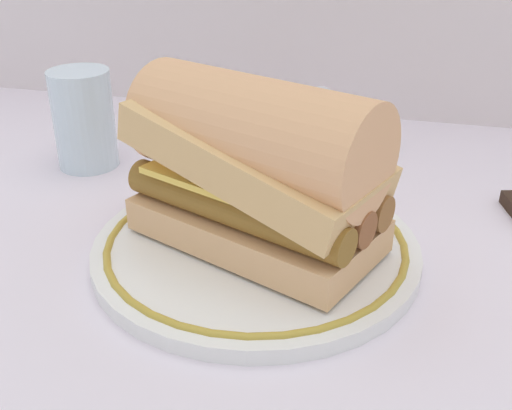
{
  "coord_description": "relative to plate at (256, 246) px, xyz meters",
  "views": [
    {
      "loc": [
        0.08,
        -0.39,
        0.26
      ],
      "look_at": [
        -0.02,
        0.02,
        0.04
      ],
      "focal_mm": 43.21,
      "sensor_mm": 36.0,
      "label": 1
    }
  ],
  "objects": [
    {
      "name": "plate",
      "position": [
        0.0,
        0.0,
        0.0
      ],
      "size": [
        0.26,
        0.26,
        0.01
      ],
      "color": "white",
      "rests_on": "ground_plane"
    },
    {
      "name": "ground_plane",
      "position": [
        0.02,
        -0.02,
        -0.01
      ],
      "size": [
        1.5,
        1.5,
        0.0
      ],
      "primitive_type": "plane",
      "color": "silver"
    },
    {
      "name": "sausage_sandwich",
      "position": [
        0.0,
        0.0,
        0.07
      ],
      "size": [
        0.21,
        0.16,
        0.13
      ],
      "rotation": [
        0.0,
        0.0,
        -0.39
      ],
      "color": "tan",
      "rests_on": "plate"
    },
    {
      "name": "drinking_glass",
      "position": [
        -0.21,
        0.13,
        0.04
      ],
      "size": [
        0.06,
        0.06,
        0.1
      ],
      "color": "silver",
      "rests_on": "ground_plane"
    },
    {
      "name": "salt_shaker",
      "position": [
        0.01,
        0.2,
        0.03
      ],
      "size": [
        0.03,
        0.03,
        0.08
      ],
      "color": "white",
      "rests_on": "ground_plane"
    }
  ]
}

